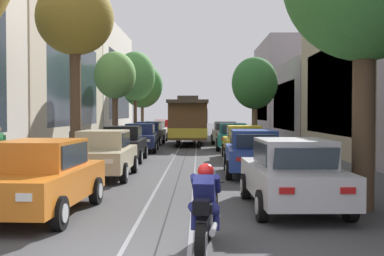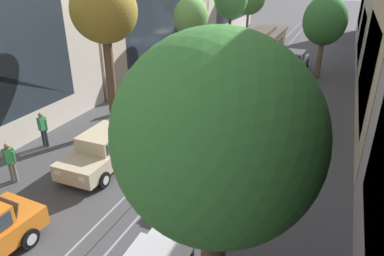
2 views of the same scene
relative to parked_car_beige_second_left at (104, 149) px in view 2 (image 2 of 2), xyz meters
name	(u,v)px [view 2 (image 2 of 2)]	position (x,y,z in m)	size (l,w,h in m)	color
ground_plane	(241,90)	(2.53, 12.31, -0.80)	(160.00, 160.00, 0.00)	#424244
trolley_track_rails	(253,77)	(2.53, 15.77, -0.79)	(1.14, 62.60, 0.01)	gray
building_facade_left	(150,3)	(-7.45, 17.65, 4.12)	(5.67, 54.30, 10.84)	beige
parked_car_beige_second_left	(104,149)	(0.00, 0.00, 0.00)	(2.02, 4.37, 1.58)	#C1B28E
parked_car_black_mid_left	(163,104)	(-0.21, 5.77, 0.00)	(2.06, 4.39, 1.58)	black
parked_car_navy_fourth_left	(201,78)	(-0.09, 11.31, 0.00)	(2.11, 4.41, 1.58)	#19234C
parked_car_navy_fifth_left	(227,59)	(-0.21, 17.48, 0.00)	(2.13, 4.42, 1.58)	#19234C
parked_car_white_sixth_left	(245,46)	(-0.24, 23.30, 0.00)	(2.13, 4.42, 1.58)	silver
parked_car_red_far_left	(260,36)	(-0.05, 28.91, 0.00)	(2.08, 4.40, 1.58)	red
parked_car_blue_second_right	(225,166)	(5.09, 0.69, 0.00)	(2.07, 4.39, 1.58)	#233D93
parked_car_yellow_mid_right	(265,112)	(5.33, 6.88, 0.00)	(2.03, 4.37, 1.58)	gold
parked_car_teal_fourth_right	(283,81)	(5.22, 12.76, 0.00)	(2.10, 4.40, 1.58)	#196B70
parked_car_silver_fifth_right	(294,61)	(5.10, 19.00, 0.00)	(2.05, 4.38, 1.58)	#B7B7BC
street_tree_kerb_left_second	(104,13)	(-1.75, 3.29, 5.06)	(3.10, 2.99, 7.46)	brown
street_tree_kerb_left_mid	(191,18)	(-1.89, 13.73, 3.63)	(2.53, 2.76, 5.93)	brown
street_tree_kerb_right_near	(217,142)	(6.84, -5.60, 4.30)	(3.62, 3.43, 7.01)	#4C3826
street_tree_kerb_right_second	(325,21)	(7.06, 17.62, 3.40)	(3.15, 2.82, 6.02)	brown
cable_car_trolley	(260,51)	(2.53, 17.50, 0.86)	(2.59, 9.14, 3.28)	brown
pedestrian_on_left_pavement	(43,128)	(-3.72, 0.41, 0.17)	(0.55, 0.38, 1.71)	#282D38
pedestrian_on_right_pavement	(131,95)	(-2.45, 6.02, 0.12)	(0.55, 0.32, 1.63)	black
pedestrian_crossing_far	(10,160)	(-2.64, -2.41, 0.15)	(0.55, 0.41, 1.68)	slate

